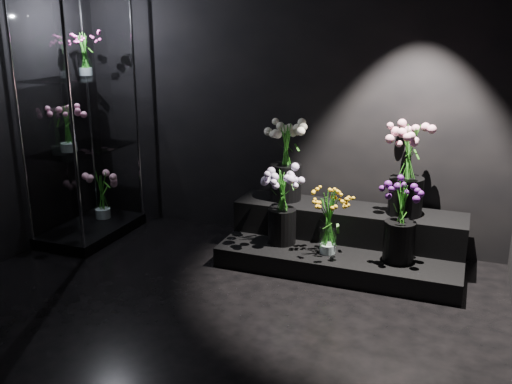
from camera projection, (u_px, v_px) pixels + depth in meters
The scene contains 12 objects.
floor at pixel (183, 338), 3.69m from camera, with size 4.00×4.00×0.00m, color black.
wall_back at pixel (284, 87), 5.06m from camera, with size 4.00×4.00×0.00m, color black.
display_riser at pixel (344, 240), 4.83m from camera, with size 1.95×0.87×0.43m.
display_case at pixel (82, 122), 5.13m from camera, with size 0.59×0.99×2.17m.
bouquet_orange_bells at pixel (329, 222), 4.53m from camera, with size 0.33×0.33×0.52m.
bouquet_lilac at pixel (282, 201), 4.72m from camera, with size 0.43×0.43×0.64m.
bouquet_purple at pixel (401, 219), 4.37m from camera, with size 0.30×0.30×0.64m.
bouquet_cream_roses at pixel (286, 157), 4.98m from camera, with size 0.51×0.51×0.68m.
bouquet_pink_roses at pixel (408, 167), 4.58m from camera, with size 0.40×0.40×0.75m.
bouquet_case_pink at pixel (67, 127), 5.01m from camera, with size 0.32×0.32×0.43m.
bouquet_case_magenta at pixel (84, 54), 5.12m from camera, with size 0.27×0.27×0.38m.
bouquet_case_base_pink at pixel (101, 193), 5.54m from camera, with size 0.42×0.42×0.47m.
Camera 1 is at (1.61, -2.87, 1.98)m, focal length 40.00 mm.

